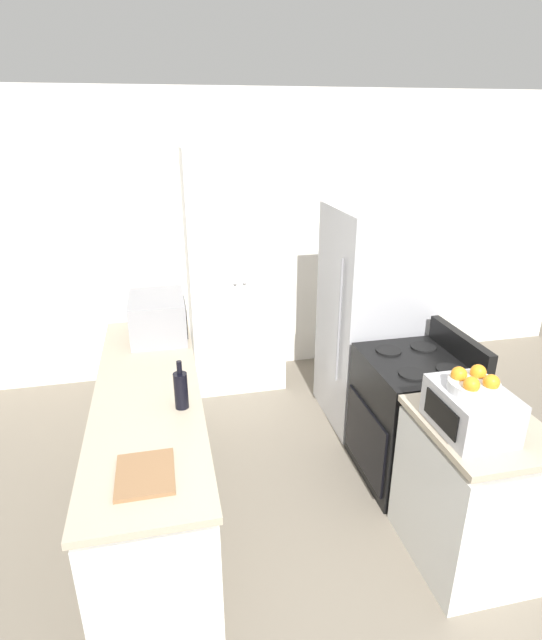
{
  "coord_description": "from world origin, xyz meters",
  "views": [
    {
      "loc": [
        -0.69,
        -1.43,
        2.34
      ],
      "look_at": [
        0.0,
        1.69,
        1.05
      ],
      "focal_mm": 28.0,
      "sensor_mm": 36.0,
      "label": 1
    }
  ],
  "objects_px": {
    "microwave": "(158,317)",
    "toaster_oven": "(471,410)",
    "fruit_bowl": "(474,383)",
    "stove": "(411,418)",
    "refrigerator": "(372,318)",
    "pantry_cabinet": "(235,274)",
    "wine_bottle": "(181,390)"
  },
  "relations": [
    {
      "from": "microwave",
      "to": "toaster_oven",
      "type": "bearing_deg",
      "value": -45.48
    },
    {
      "from": "toaster_oven",
      "to": "fruit_bowl",
      "type": "xyz_separation_m",
      "value": [
        -0.01,
        -0.01,
        0.16
      ]
    },
    {
      "from": "stove",
      "to": "refrigerator",
      "type": "relative_size",
      "value": 0.6
    },
    {
      "from": "pantry_cabinet",
      "to": "refrigerator",
      "type": "bearing_deg",
      "value": -39.98
    },
    {
      "from": "pantry_cabinet",
      "to": "refrigerator",
      "type": "xyz_separation_m",
      "value": [
        0.97,
        -0.81,
        -0.19
      ]
    },
    {
      "from": "refrigerator",
      "to": "wine_bottle",
      "type": "relative_size",
      "value": 6.29
    },
    {
      "from": "stove",
      "to": "wine_bottle",
      "type": "relative_size",
      "value": 3.77
    },
    {
      "from": "stove",
      "to": "microwave",
      "type": "bearing_deg",
      "value": 154.89
    },
    {
      "from": "refrigerator",
      "to": "microwave",
      "type": "xyz_separation_m",
      "value": [
        -1.65,
        -0.02,
        0.16
      ]
    },
    {
      "from": "refrigerator",
      "to": "wine_bottle",
      "type": "distance_m",
      "value": 1.85
    },
    {
      "from": "toaster_oven",
      "to": "pantry_cabinet",
      "type": "bearing_deg",
      "value": 109.2
    },
    {
      "from": "refrigerator",
      "to": "stove",
      "type": "bearing_deg",
      "value": -91.09
    },
    {
      "from": "fruit_bowl",
      "to": "toaster_oven",
      "type": "bearing_deg",
      "value": 31.61
    },
    {
      "from": "pantry_cabinet",
      "to": "stove",
      "type": "bearing_deg",
      "value": -59.18
    },
    {
      "from": "pantry_cabinet",
      "to": "fruit_bowl",
      "type": "relative_size",
      "value": 8.67
    },
    {
      "from": "pantry_cabinet",
      "to": "toaster_oven",
      "type": "relative_size",
      "value": 5.17
    },
    {
      "from": "wine_bottle",
      "to": "stove",
      "type": "bearing_deg",
      "value": 8.89
    },
    {
      "from": "stove",
      "to": "fruit_bowl",
      "type": "relative_size",
      "value": 4.25
    },
    {
      "from": "refrigerator",
      "to": "microwave",
      "type": "bearing_deg",
      "value": -179.28
    },
    {
      "from": "microwave",
      "to": "toaster_oven",
      "type": "relative_size",
      "value": 1.23
    },
    {
      "from": "refrigerator",
      "to": "fruit_bowl",
      "type": "bearing_deg",
      "value": -95.8
    },
    {
      "from": "microwave",
      "to": "fruit_bowl",
      "type": "bearing_deg",
      "value": -45.82
    },
    {
      "from": "pantry_cabinet",
      "to": "refrigerator",
      "type": "distance_m",
      "value": 1.28
    },
    {
      "from": "wine_bottle",
      "to": "toaster_oven",
      "type": "height_order",
      "value": "wine_bottle"
    },
    {
      "from": "microwave",
      "to": "toaster_oven",
      "type": "xyz_separation_m",
      "value": [
        1.5,
        -1.53,
        -0.03
      ]
    },
    {
      "from": "refrigerator",
      "to": "toaster_oven",
      "type": "xyz_separation_m",
      "value": [
        -0.15,
        -1.55,
        0.13
      ]
    },
    {
      "from": "pantry_cabinet",
      "to": "wine_bottle",
      "type": "height_order",
      "value": "pantry_cabinet"
    },
    {
      "from": "refrigerator",
      "to": "fruit_bowl",
      "type": "height_order",
      "value": "refrigerator"
    },
    {
      "from": "pantry_cabinet",
      "to": "stove",
      "type": "xyz_separation_m",
      "value": [
        0.95,
        -1.6,
        -0.62
      ]
    },
    {
      "from": "stove",
      "to": "wine_bottle",
      "type": "xyz_separation_m",
      "value": [
        -1.53,
        -0.24,
        0.54
      ]
    },
    {
      "from": "microwave",
      "to": "refrigerator",
      "type": "bearing_deg",
      "value": 0.72
    },
    {
      "from": "stove",
      "to": "microwave",
      "type": "height_order",
      "value": "microwave"
    }
  ]
}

